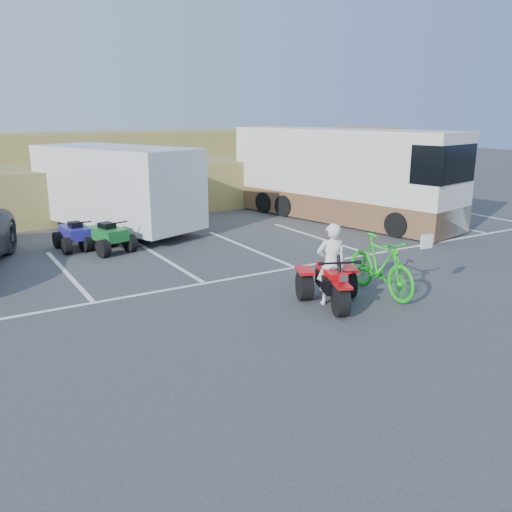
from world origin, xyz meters
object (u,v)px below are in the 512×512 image
rider (331,264)px  quad_atv_green (109,251)px  cargo_trailer (116,186)px  rv_motorhome (341,181)px  quad_atv_blue (77,249)px  green_dirt_bike (381,266)px  red_trike_atv (332,306)px

rider → quad_atv_green: size_ratio=1.20×
cargo_trailer → rv_motorhome: bearing=-37.1°
cargo_trailer → quad_atv_blue: bearing=-156.7°
rider → green_dirt_bike: bearing=-160.9°
rv_motorhome → quad_atv_blue: rv_motorhome is taller
cargo_trailer → red_trike_atv: bearing=-102.0°
cargo_trailer → quad_atv_green: bearing=-134.7°
red_trike_atv → rider: (0.06, 0.14, 0.90)m
rider → rv_motorhome: rv_motorhome is taller
green_dirt_bike → rv_motorhome: size_ratio=0.23×
red_trike_atv → green_dirt_bike: bearing=24.8°
cargo_trailer → quad_atv_green: size_ratio=4.49×
rider → cargo_trailer: bearing=-58.1°
rider → green_dirt_bike: (1.37, -0.07, -0.22)m
rider → quad_atv_blue: bearing=-43.5°
green_dirt_bike → rv_motorhome: 9.07m
rv_motorhome → quad_atv_green: bearing=170.1°
rv_motorhome → quad_atv_green: 9.34m
cargo_trailer → rv_motorhome: 8.37m
quad_atv_green → rider: bearing=-82.7°
red_trike_atv → rv_motorhome: (6.46, 7.57, 1.47)m
green_dirt_bike → quad_atv_green: bearing=125.7°
green_dirt_bike → quad_atv_blue: green_dirt_bike is taller
cargo_trailer → rv_motorhome: (8.06, -2.28, -0.11)m
red_trike_atv → quad_atv_blue: bearing=135.8°
red_trike_atv → cargo_trailer: bearing=121.4°
red_trike_atv → quad_atv_green: (-2.76, 7.17, 0.00)m
red_trike_atv → green_dirt_bike: size_ratio=0.77×
red_trike_atv → rv_motorhome: 10.05m
cargo_trailer → rv_motorhome: rv_motorhome is taller
red_trike_atv → cargo_trailer: cargo_trailer is taller
red_trike_atv → cargo_trailer: 10.11m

